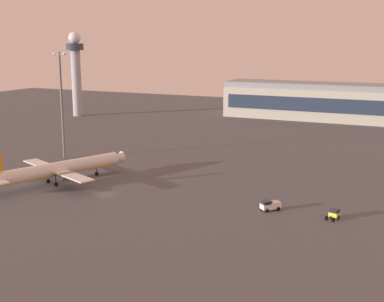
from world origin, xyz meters
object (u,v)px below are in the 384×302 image
(control_tower, at_px, (76,68))
(apron_light_central, at_px, (62,100))
(airplane_terminal_side, at_px, (58,169))
(pushback_tug, at_px, (334,214))
(cargo_loader, at_px, (270,205))

(control_tower, xyz_separation_m, apron_light_central, (52.16, -75.58, -4.69))
(control_tower, xyz_separation_m, airplane_terminal_side, (69.10, -99.17, -18.87))
(pushback_tug, bearing_deg, apron_light_central, -175.67)
(control_tower, bearing_deg, apron_light_central, -55.39)
(control_tower, height_order, cargo_loader, control_tower)
(control_tower, height_order, airplane_terminal_side, control_tower)
(airplane_terminal_side, xyz_separation_m, cargo_loader, (54.25, 1.96, -2.52))
(apron_light_central, bearing_deg, airplane_terminal_side, -54.32)
(control_tower, distance_m, cargo_loader, 158.51)
(airplane_terminal_side, bearing_deg, control_tower, 147.38)
(airplane_terminal_side, xyz_separation_m, apron_light_central, (-16.94, 23.60, 14.18))
(cargo_loader, distance_m, apron_light_central, 76.26)
(control_tower, distance_m, pushback_tug, 168.78)
(airplane_terminal_side, distance_m, cargo_loader, 54.34)
(pushback_tug, bearing_deg, airplane_terminal_side, -159.55)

